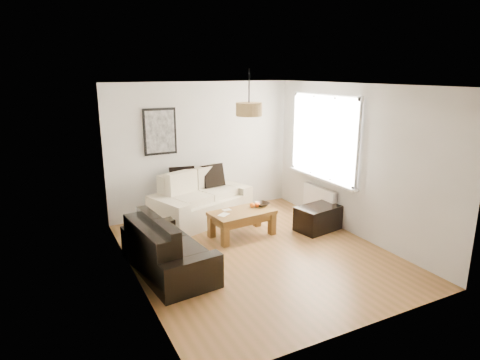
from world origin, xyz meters
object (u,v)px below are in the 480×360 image
ottoman (318,218)px  loveseat_cream (201,197)px  coffee_table (242,223)px  sofa_leather (168,247)px

ottoman → loveseat_cream: bearing=139.6°
loveseat_cream → coffee_table: (0.34, -1.06, -0.23)m
coffee_table → ottoman: size_ratio=1.42×
coffee_table → loveseat_cream: bearing=107.7°
loveseat_cream → ottoman: loveseat_cream is taller
ottoman → sofa_leather: bearing=-174.2°
sofa_leather → loveseat_cream: bearing=-40.7°
sofa_leather → coffee_table: (1.53, 0.67, -0.15)m
coffee_table → sofa_leather: bearing=-156.4°
sofa_leather → ottoman: 2.90m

